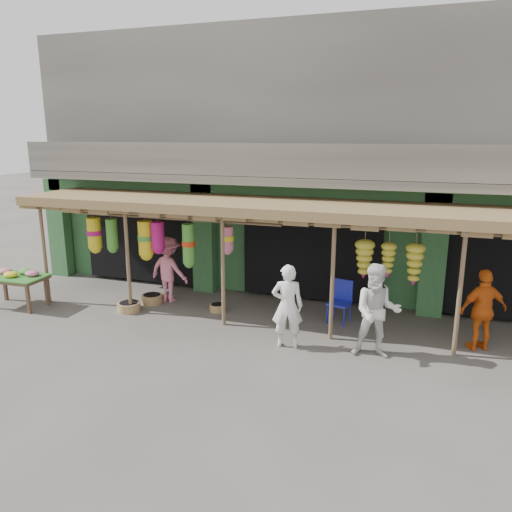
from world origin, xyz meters
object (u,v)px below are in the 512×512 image
(flower_table, at_px, (16,277))
(person_front, at_px, (287,306))
(person_right, at_px, (377,311))
(person_vendor, at_px, (483,310))
(blue_chair, at_px, (341,299))
(person_shopper, at_px, (169,269))

(flower_table, bearing_deg, person_front, -2.97)
(person_right, height_order, person_vendor, person_right)
(person_front, distance_m, person_vendor, 3.96)
(flower_table, distance_m, blue_chair, 8.17)
(flower_table, distance_m, person_front, 7.20)
(flower_table, relative_size, person_shopper, 0.94)
(flower_table, xyz_separation_m, person_vendor, (10.98, 1.01, 0.08))
(person_shopper, bearing_deg, blue_chair, -169.77)
(flower_table, height_order, person_shopper, person_shopper)
(blue_chair, bearing_deg, person_right, -48.26)
(blue_chair, relative_size, person_shopper, 0.58)
(person_right, bearing_deg, person_vendor, 20.39)
(flower_table, xyz_separation_m, person_right, (8.98, -0.02, 0.18))
(flower_table, relative_size, person_right, 0.86)
(person_front, relative_size, person_right, 0.93)
(person_vendor, bearing_deg, blue_chair, -39.58)
(person_vendor, bearing_deg, person_shopper, -32.42)
(person_right, xyz_separation_m, person_vendor, (2.00, 1.03, -0.09))
(person_right, distance_m, person_shopper, 5.75)
(person_shopper, bearing_deg, person_vendor, -174.60)
(person_vendor, distance_m, person_shopper, 7.53)
(person_front, height_order, person_right, person_right)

